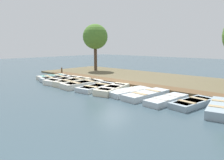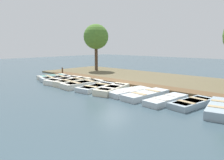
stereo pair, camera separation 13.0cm
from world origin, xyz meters
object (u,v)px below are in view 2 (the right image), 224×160
Objects in this scene: rowboat_8 at (146,95)px; rowboat_10 at (192,103)px; rowboat_1 at (57,79)px; rowboat_7 at (129,92)px; rowboat_9 at (166,100)px; rowboat_6 at (112,89)px; rowboat_5 at (97,87)px; park_tree_far_left at (96,37)px; rowboat_0 at (52,77)px; rowboat_3 at (73,82)px; rowboat_2 at (64,80)px; mooring_post_near at (62,71)px; rowboat_11 at (220,108)px; rowboat_4 at (83,84)px.

rowboat_8 is 1.14× the size of rowboat_10.
rowboat_1 is 8.08m from rowboat_7.
rowboat_6 is at bearing -84.10° from rowboat_9.
rowboat_1 reaches higher than rowboat_10.
rowboat_6 is 0.96× the size of rowboat_8.
rowboat_5 is 11.14m from park_tree_far_left.
rowboat_0 is 12.21m from rowboat_9.
rowboat_10 is (-0.39, 9.60, -0.06)m from rowboat_3.
rowboat_2 is 4.68m from mooring_post_near.
rowboat_3 is 9.36m from park_tree_far_left.
rowboat_0 is 2.39m from mooring_post_near.
mooring_post_near is (-2.58, -3.90, 0.22)m from rowboat_2.
rowboat_6 reaches higher than rowboat_10.
rowboat_11 reaches higher than rowboat_0.
rowboat_8 is (0.27, 10.71, -0.00)m from rowboat_0.
rowboat_0 is 13.51m from rowboat_10.
park_tree_far_left reaches higher than rowboat_5.
rowboat_1 is at bearing -83.22° from rowboat_8.
rowboat_0 is at bearing -100.65° from rowboat_5.
rowboat_2 is 10.87m from rowboat_10.
rowboat_3 is at bearing -96.59° from rowboat_5.
rowboat_2 is 5.51m from rowboat_6.
rowboat_5 and rowboat_9 have the same top height.
rowboat_0 reaches higher than rowboat_10.
park_tree_far_left reaches higher than mooring_post_near.
rowboat_7 is (-0.33, 2.71, 0.01)m from rowboat_5.
park_tree_far_left reaches higher than rowboat_3.
park_tree_far_left is at bearing -105.71° from rowboat_10.
rowboat_2 is (0.55, 2.65, 0.02)m from rowboat_0.
rowboat_8 is at bearing 83.05° from rowboat_6.
rowboat_0 is 7.64m from park_tree_far_left.
mooring_post_near is (-2.64, -8.00, 0.26)m from rowboat_5.
rowboat_5 is (0.23, 5.37, -0.02)m from rowboat_1.
rowboat_3 reaches higher than rowboat_1.
rowboat_3 reaches higher than rowboat_10.
rowboat_11 is (0.18, 1.44, 0.05)m from rowboat_10.
rowboat_8 is 13.97m from park_tree_far_left.
rowboat_2 reaches higher than rowboat_1.
rowboat_5 is 3.98m from rowboat_8.
mooring_post_near reaches higher than rowboat_3.
rowboat_3 is 6.81m from rowboat_8.
rowboat_7 is (-0.23, 1.31, -0.03)m from rowboat_6.
rowboat_6 is at bearing -76.98° from rowboat_10.
rowboat_4 is 1.09× the size of rowboat_9.
rowboat_3 reaches higher than rowboat_0.
rowboat_11 is 3.92× the size of mooring_post_near.
rowboat_11 is at bearing 93.67° from rowboat_0.
rowboat_2 reaches higher than rowboat_8.
rowboat_5 is 0.60× the size of park_tree_far_left.
rowboat_1 is 0.98× the size of rowboat_10.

